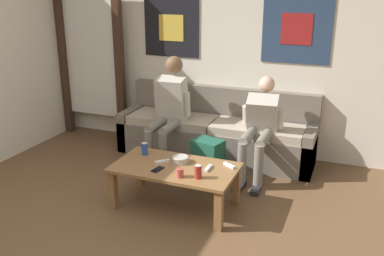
# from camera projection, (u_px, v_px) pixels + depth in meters

# --- Properties ---
(wall_back) EXTENTS (10.00, 0.07, 2.55)m
(wall_back) POSITION_uv_depth(u_px,v_px,m) (210.00, 50.00, 5.41)
(wall_back) COLOR silver
(wall_back) RESTS_ON ground_plane
(door_frame) EXTENTS (1.00, 0.10, 2.15)m
(door_frame) POSITION_uv_depth(u_px,v_px,m) (91.00, 51.00, 5.82)
(door_frame) COLOR #382319
(door_frame) RESTS_ON ground_plane
(couch) EXTENTS (2.43, 0.68, 0.84)m
(couch) POSITION_uv_depth(u_px,v_px,m) (216.00, 134.00, 5.35)
(couch) COLOR #70665B
(couch) RESTS_ON ground_plane
(coffee_table) EXTENTS (1.18, 0.66, 0.42)m
(coffee_table) POSITION_uv_depth(u_px,v_px,m) (175.00, 172.00, 4.12)
(coffee_table) COLOR olive
(coffee_table) RESTS_ON ground_plane
(person_seated_adult) EXTENTS (0.47, 0.84, 1.26)m
(person_seated_adult) POSITION_uv_depth(u_px,v_px,m) (169.00, 107.00, 5.08)
(person_seated_adult) COLOR gray
(person_seated_adult) RESTS_ON ground_plane
(person_seated_teen) EXTENTS (0.47, 0.91, 1.09)m
(person_seated_teen) POSITION_uv_depth(u_px,v_px,m) (260.00, 125.00, 4.72)
(person_seated_teen) COLOR gray
(person_seated_teen) RESTS_ON ground_plane
(backpack) EXTENTS (0.36, 0.32, 0.47)m
(backpack) POSITION_uv_depth(u_px,v_px,m) (207.00, 161.00, 4.70)
(backpack) COLOR #1E5642
(backpack) RESTS_ON ground_plane
(ceramic_bowl) EXTENTS (0.17, 0.17, 0.06)m
(ceramic_bowl) POSITION_uv_depth(u_px,v_px,m) (180.00, 159.00, 4.17)
(ceramic_bowl) COLOR #B7B2A8
(ceramic_bowl) RESTS_ON coffee_table
(pillar_candle) EXTENTS (0.07, 0.07, 0.10)m
(pillar_candle) POSITION_uv_depth(u_px,v_px,m) (180.00, 173.00, 3.85)
(pillar_candle) COLOR #B24C42
(pillar_candle) RESTS_ON coffee_table
(drink_can_blue) EXTENTS (0.07, 0.07, 0.12)m
(drink_can_blue) POSITION_uv_depth(u_px,v_px,m) (145.00, 149.00, 4.36)
(drink_can_blue) COLOR #28479E
(drink_can_blue) RESTS_ON coffee_table
(drink_can_red) EXTENTS (0.07, 0.07, 0.12)m
(drink_can_red) POSITION_uv_depth(u_px,v_px,m) (198.00, 172.00, 3.82)
(drink_can_red) COLOR maroon
(drink_can_red) RESTS_ON coffee_table
(game_controller_near_left) EXTENTS (0.03, 0.14, 0.03)m
(game_controller_near_left) POSITION_uv_depth(u_px,v_px,m) (208.00, 168.00, 4.02)
(game_controller_near_left) COLOR white
(game_controller_near_left) RESTS_ON coffee_table
(game_controller_near_right) EXTENTS (0.14, 0.11, 0.03)m
(game_controller_near_right) POSITION_uv_depth(u_px,v_px,m) (229.00, 165.00, 4.08)
(game_controller_near_right) COLOR white
(game_controller_near_right) RESTS_ON coffee_table
(game_controller_far_center) EXTENTS (0.12, 0.13, 0.03)m
(game_controller_far_center) POSITION_uv_depth(u_px,v_px,m) (162.00, 161.00, 4.17)
(game_controller_far_center) COLOR white
(game_controller_far_center) RESTS_ON coffee_table
(cell_phone) EXTENTS (0.09, 0.14, 0.01)m
(cell_phone) POSITION_uv_depth(u_px,v_px,m) (158.00, 169.00, 4.01)
(cell_phone) COLOR black
(cell_phone) RESTS_ON coffee_table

